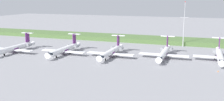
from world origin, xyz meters
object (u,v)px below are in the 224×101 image
Objects in this scene: regional_jet_nearest at (15,48)px; regional_jet_fifth at (220,55)px; regional_jet_fourth at (164,53)px; antenna_mast at (184,28)px; regional_jet_second at (65,49)px; safety_cone_front_marker at (218,71)px; regional_jet_third at (111,52)px.

regional_jet_fifth is at bearing 9.21° from regional_jet_nearest.
antenna_mast is at bearing 79.24° from regional_jet_fourth.
regional_jet_nearest is 99.72m from regional_jet_fifth.
regional_jet_nearest is at bearing -169.29° from regional_jet_second.
safety_cone_front_marker is at bearing -93.94° from regional_jet_fifth.
antenna_mast is at bearing 29.47° from regional_jet_nearest.
regional_jet_nearest reaches higher than safety_cone_front_marker.
regional_jet_fifth is at bearing -58.22° from antenna_mast.
regional_jet_third is at bearing -166.29° from regional_jet_fourth.
regional_jet_third is 1.00× the size of regional_jet_fourth.
safety_cone_front_marker is at bearing -70.94° from antenna_mast.
regional_jet_nearest is at bearing 177.96° from safety_cone_front_marker.
regional_jet_nearest and regional_jet_fourth have the same top height.
antenna_mast is at bearing 109.06° from safety_cone_front_marker.
regional_jet_second is 1.00× the size of regional_jet_third.
regional_jet_second is 1.00× the size of regional_jet_fourth.
antenna_mast is 46.70× the size of safety_cone_front_marker.
regional_jet_second is 68.02m from antenna_mast.
antenna_mast reaches higher than regional_jet_fourth.
safety_cone_front_marker is (97.10, -3.46, -2.26)m from regional_jet_nearest.
regional_jet_second is 71.52m from safety_cone_front_marker.
regional_jet_second is 1.21× the size of antenna_mast.
regional_jet_third reaches higher than safety_cone_front_marker.
antenna_mast reaches higher than regional_jet_third.
regional_jet_nearest and regional_jet_fifth have the same top height.
regional_jet_fourth is 33.76m from antenna_mast.
regional_jet_fifth is 56.36× the size of safety_cone_front_marker.
regional_jet_fourth is at bearing 13.71° from regional_jet_third.
regional_jet_third is 56.36× the size of safety_cone_front_marker.
regional_jet_fifth is at bearing 10.20° from regional_jet_third.
regional_jet_nearest is 1.00× the size of regional_jet_second.
regional_jet_second reaches higher than safety_cone_front_marker.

